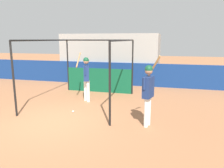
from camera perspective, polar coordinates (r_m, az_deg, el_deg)
The scene contains 7 objects.
ground_plane at distance 7.46m, azimuth -15.52°, elevation -9.46°, with size 60.00×60.00×0.00m, color #9E6642.
outfield_wall at distance 12.91m, azimuth -1.69°, elevation 2.81°, with size 24.00×0.12×1.30m.
bleacher_section at distance 14.41m, azimuth 0.16°, elevation 7.08°, with size 5.95×3.20×2.98m.
batting_cage at distance 10.16m, azimuth -4.85°, elevation 3.43°, with size 3.44×4.19×2.62m.
player_batter at distance 9.29m, azimuth -6.76°, elevation 2.47°, with size 0.68×0.82×2.06m.
player_waiting at distance 6.63m, azimuth 9.44°, elevation -1.36°, with size 0.50×0.81×2.16m.
baseball at distance 8.15m, azimuth -10.14°, elevation -7.10°, with size 0.07×0.07×0.07m.
Camera 1 is at (3.60, -5.98, 2.63)m, focal length 35.00 mm.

